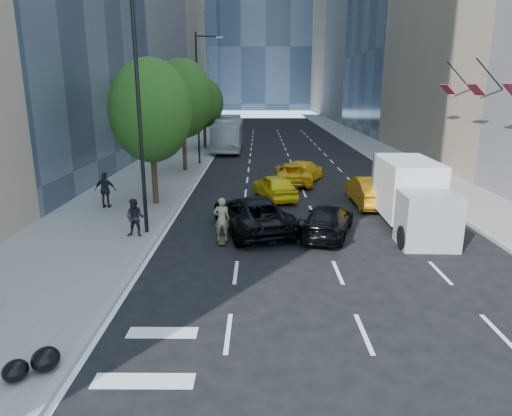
{
  "coord_description": "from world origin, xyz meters",
  "views": [
    {
      "loc": [
        -1.72,
        -14.54,
        6.15
      ],
      "look_at": [
        -1.82,
        2.56,
        1.6
      ],
      "focal_mm": 32.0,
      "sensor_mm": 36.0,
      "label": 1
    }
  ],
  "objects_px": {
    "black_sedan_mercedes": "(327,221)",
    "box_truck": "(411,196)",
    "skateboarder": "(222,222)",
    "city_bus": "(228,134)",
    "black_sedan_lincoln": "(252,214)"
  },
  "relations": [
    {
      "from": "black_sedan_mercedes",
      "to": "box_truck",
      "type": "xyz_separation_m",
      "value": [
        3.81,
        1.01,
        0.87
      ]
    },
    {
      "from": "skateboarder",
      "to": "city_bus",
      "type": "relative_size",
      "value": 0.16
    },
    {
      "from": "black_sedan_lincoln",
      "to": "black_sedan_mercedes",
      "type": "xyz_separation_m",
      "value": [
        3.2,
        -0.65,
        -0.13
      ]
    },
    {
      "from": "black_sedan_mercedes",
      "to": "box_truck",
      "type": "distance_m",
      "value": 4.03
    },
    {
      "from": "black_sedan_mercedes",
      "to": "box_truck",
      "type": "bearing_deg",
      "value": -147.6
    },
    {
      "from": "skateboarder",
      "to": "city_bus",
      "type": "height_order",
      "value": "city_bus"
    },
    {
      "from": "skateboarder",
      "to": "black_sedan_mercedes",
      "type": "xyz_separation_m",
      "value": [
        4.4,
        1.04,
        -0.24
      ]
    },
    {
      "from": "city_bus",
      "to": "box_truck",
      "type": "distance_m",
      "value": 28.27
    },
    {
      "from": "black_sedan_mercedes",
      "to": "city_bus",
      "type": "xyz_separation_m",
      "value": [
        -6.0,
        27.52,
        0.92
      ]
    },
    {
      "from": "skateboarder",
      "to": "city_bus",
      "type": "distance_m",
      "value": 28.62
    },
    {
      "from": "skateboarder",
      "to": "black_sedan_lincoln",
      "type": "distance_m",
      "value": 2.07
    },
    {
      "from": "skateboarder",
      "to": "city_bus",
      "type": "bearing_deg",
      "value": -89.45
    },
    {
      "from": "box_truck",
      "to": "black_sedan_mercedes",
      "type": "bearing_deg",
      "value": -163.69
    },
    {
      "from": "skateboarder",
      "to": "black_sedan_mercedes",
      "type": "relative_size",
      "value": 0.4
    },
    {
      "from": "skateboarder",
      "to": "box_truck",
      "type": "height_order",
      "value": "box_truck"
    }
  ]
}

